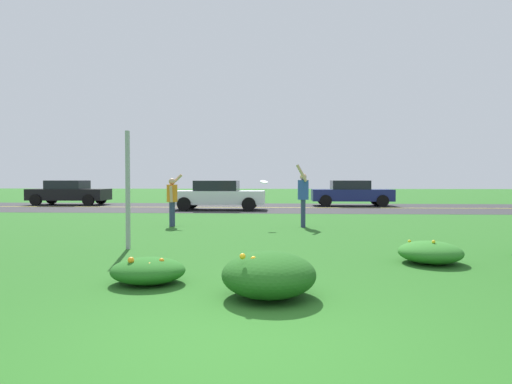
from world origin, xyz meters
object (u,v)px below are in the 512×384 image
Objects in this scene: car_white_center_left at (218,195)px; car_black_leftmost at (69,192)px; person_catcher_blue_shirt at (303,195)px; frisbee_white at (264,182)px; sign_post_near_path at (128,190)px; person_thrower_orange_shirt at (172,197)px; car_navy_center_right at (351,193)px.

car_black_leftmost is at bearing 158.05° from car_white_center_left.
frisbee_white is (-1.22, -0.28, 0.41)m from person_catcher_blue_shirt.
sign_post_near_path reaches higher than person_catcher_blue_shirt.
frisbee_white is 17.05m from car_black_leftmost.
car_white_center_left is (9.50, -3.83, 0.00)m from car_black_leftmost.
frisbee_white is at bearing -44.71° from car_black_leftmost.
person_thrower_orange_shirt is 6.43× the size of frisbee_white.
car_navy_center_right is (7.08, 3.83, 0.00)m from car_white_center_left.
frisbee_white is at bearing -72.25° from car_white_center_left.
car_black_leftmost is (-13.33, 11.71, -0.28)m from person_catcher_blue_shirt.
car_white_center_left is (0.36, 7.86, -0.19)m from person_thrower_orange_shirt.
person_thrower_orange_shirt is 0.38× the size of car_navy_center_right.
car_navy_center_right is at bearing 28.40° from car_white_center_left.
person_thrower_orange_shirt is 4.19m from person_catcher_blue_shirt.
car_navy_center_right is at bearing 74.52° from person_catcher_blue_shirt.
car_navy_center_right is at bearing 66.36° from sign_post_near_path.
person_catcher_blue_shirt is 8.77m from car_white_center_left.
car_navy_center_right is at bearing 0.00° from car_black_leftmost.
person_catcher_blue_shirt is at bearing -64.06° from car_white_center_left.
sign_post_near_path is 0.57× the size of car_black_leftmost.
person_catcher_blue_shirt is 0.44× the size of car_navy_center_right.
person_catcher_blue_shirt is at bearing 12.71° from frisbee_white.
sign_post_near_path is at bearing -113.64° from car_navy_center_right.
person_catcher_blue_shirt is 17.75m from car_black_leftmost.
person_catcher_blue_shirt reaches higher than person_thrower_orange_shirt.
person_thrower_orange_shirt is 14.84m from car_black_leftmost.
car_white_center_left is 1.00× the size of car_navy_center_right.
car_white_center_left is at bearing -21.95° from car_black_leftmost.
sign_post_near_path is 18.95m from car_black_leftmost.
person_thrower_orange_shirt is 0.38× the size of car_white_center_left.
car_navy_center_right is (16.57, 0.00, 0.00)m from car_black_leftmost.
person_catcher_blue_shirt is 1.32m from frisbee_white.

